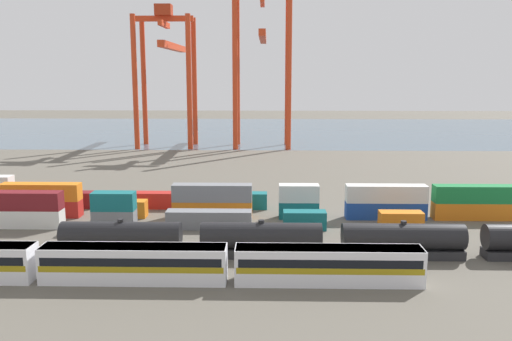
# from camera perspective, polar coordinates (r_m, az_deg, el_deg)

# --- Properties ---
(ground_plane) EXTENTS (420.00, 420.00, 0.00)m
(ground_plane) POSITION_cam_1_polar(r_m,az_deg,el_deg) (116.72, -3.13, -0.54)
(ground_plane) COLOR #5B564C
(harbour_water) EXTENTS (400.00, 110.00, 0.01)m
(harbour_water) POSITION_cam_1_polar(r_m,az_deg,el_deg) (209.99, -1.14, 4.25)
(harbour_water) COLOR #475B6B
(harbour_water) RESTS_ON ground_plane
(passenger_train) EXTENTS (60.55, 3.14, 3.90)m
(passenger_train) POSITION_cam_1_polar(r_m,az_deg,el_deg) (59.00, -12.79, -9.43)
(passenger_train) COLOR silver
(passenger_train) RESTS_ON ground_plane
(freight_tank_row) EXTENTS (65.11, 3.08, 4.54)m
(freight_tank_row) POSITION_cam_1_polar(r_m,az_deg,el_deg) (65.52, 8.02, -7.25)
(freight_tank_row) COLOR #232326
(freight_tank_row) RESTS_ON ground_plane
(shipping_container_0) EXTENTS (12.10, 2.44, 2.60)m
(shipping_container_0) POSITION_cam_1_polar(r_m,az_deg,el_deg) (84.54, -23.65, -4.65)
(shipping_container_0) COLOR silver
(shipping_container_0) RESTS_ON ground_plane
(shipping_container_1) EXTENTS (12.10, 2.44, 2.60)m
(shipping_container_1) POSITION_cam_1_polar(r_m,az_deg,el_deg) (83.96, -23.77, -2.93)
(shipping_container_1) COLOR maroon
(shipping_container_1) RESTS_ON shipping_container_0
(shipping_container_2) EXTENTS (6.04, 2.44, 2.60)m
(shipping_container_2) POSITION_cam_1_polar(r_m,az_deg,el_deg) (79.80, -14.75, -4.97)
(shipping_container_2) COLOR slate
(shipping_container_2) RESTS_ON ground_plane
(shipping_container_3) EXTENTS (6.04, 2.44, 2.60)m
(shipping_container_3) POSITION_cam_1_polar(r_m,az_deg,el_deg) (79.17, -14.83, -3.15)
(shipping_container_3) COLOR #146066
(shipping_container_3) RESTS_ON shipping_container_2
(shipping_container_4) EXTENTS (12.10, 2.44, 2.60)m
(shipping_container_4) POSITION_cam_1_polar(r_m,az_deg,el_deg) (77.17, -4.98, -5.18)
(shipping_container_4) COLOR slate
(shipping_container_4) RESTS_ON ground_plane
(shipping_container_5) EXTENTS (6.04, 2.44, 2.60)m
(shipping_container_5) POSITION_cam_1_polar(r_m,az_deg,el_deg) (76.89, 5.16, -5.24)
(shipping_container_5) COLOR #146066
(shipping_container_5) RESTS_ON ground_plane
(shipping_container_6) EXTENTS (6.04, 2.44, 2.60)m
(shipping_container_6) POSITION_cam_1_polar(r_m,az_deg,el_deg) (78.97, 15.07, -5.14)
(shipping_container_6) COLOR orange
(shipping_container_6) RESTS_ON ground_plane
(shipping_container_7) EXTENTS (12.10, 2.44, 2.60)m
(shipping_container_7) POSITION_cam_1_polar(r_m,az_deg,el_deg) (89.47, -21.71, -3.73)
(shipping_container_7) COLOR #AD211C
(shipping_container_7) RESTS_ON ground_plane
(shipping_container_8) EXTENTS (12.10, 2.44, 2.60)m
(shipping_container_8) POSITION_cam_1_polar(r_m,az_deg,el_deg) (88.92, -21.82, -2.10)
(shipping_container_8) COLOR orange
(shipping_container_8) RESTS_ON shipping_container_7
(shipping_container_9) EXTENTS (6.04, 2.44, 2.60)m
(shipping_container_9) POSITION_cam_1_polar(r_m,az_deg,el_deg) (85.20, -13.50, -3.95)
(shipping_container_9) COLOR orange
(shipping_container_9) RESTS_ON ground_plane
(shipping_container_10) EXTENTS (12.10, 2.44, 2.60)m
(shipping_container_10) POSITION_cam_1_polar(r_m,az_deg,el_deg) (82.83, -4.63, -4.10)
(shipping_container_10) COLOR orange
(shipping_container_10) RESTS_ON ground_plane
(shipping_container_11) EXTENTS (12.10, 2.44, 2.60)m
(shipping_container_11) POSITION_cam_1_polar(r_m,az_deg,el_deg) (82.23, -4.66, -2.35)
(shipping_container_11) COLOR slate
(shipping_container_11) RESTS_ON shipping_container_10
(shipping_container_12) EXTENTS (6.04, 2.44, 2.60)m
(shipping_container_12) POSITION_cam_1_polar(r_m,az_deg,el_deg) (82.52, 4.53, -4.16)
(shipping_container_12) COLOR #146066
(shipping_container_12) RESTS_ON ground_plane
(shipping_container_13) EXTENTS (6.04, 2.44, 2.60)m
(shipping_container_13) POSITION_cam_1_polar(r_m,az_deg,el_deg) (81.92, 4.56, -2.39)
(shipping_container_13) COLOR silver
(shipping_container_13) RESTS_ON shipping_container_12
(shipping_container_14) EXTENTS (12.10, 2.44, 2.60)m
(shipping_container_14) POSITION_cam_1_polar(r_m,az_deg,el_deg) (84.30, 13.54, -4.10)
(shipping_container_14) COLOR #1C4299
(shipping_container_14) RESTS_ON ground_plane
(shipping_container_15) EXTENTS (12.10, 2.44, 2.60)m
(shipping_container_15) POSITION_cam_1_polar(r_m,az_deg,el_deg) (83.71, 13.61, -2.38)
(shipping_container_15) COLOR silver
(shipping_container_15) RESTS_ON shipping_container_14
(shipping_container_16) EXTENTS (12.10, 2.44, 2.60)m
(shipping_container_16) POSITION_cam_1_polar(r_m,az_deg,el_deg) (88.03, 21.97, -3.97)
(shipping_container_16) COLOR orange
(shipping_container_16) RESTS_ON ground_plane
(shipping_container_17) EXTENTS (12.10, 2.44, 2.60)m
(shipping_container_17) POSITION_cam_1_polar(r_m,az_deg,el_deg) (87.46, 22.08, -2.31)
(shipping_container_17) COLOR #197538
(shipping_container_17) RESTS_ON shipping_container_16
(shipping_container_21) EXTENTS (12.10, 2.44, 2.60)m
(shipping_container_21) POSITION_cam_1_polar(r_m,az_deg,el_deg) (94.51, -19.97, -2.90)
(shipping_container_21) COLOR maroon
(shipping_container_21) RESTS_ON ground_plane
(shipping_container_22) EXTENTS (12.10, 2.44, 2.60)m
(shipping_container_22) POSITION_cam_1_polar(r_m,az_deg,el_deg) (90.39, -11.66, -3.07)
(shipping_container_22) COLOR #AD211C
(shipping_container_22) RESTS_ON ground_plane
(shipping_container_23) EXTENTS (12.10, 2.44, 2.60)m
(shipping_container_23) POSITION_cam_1_polar(r_m,az_deg,el_deg) (88.31, -2.76, -3.18)
(shipping_container_23) COLOR #146066
(shipping_container_23) RESTS_ON ground_plane
(gantry_crane_west) EXTENTS (17.22, 40.65, 41.59)m
(gantry_crane_west) POSITION_cam_1_polar(r_m,az_deg,el_deg) (168.04, -9.37, 11.42)
(gantry_crane_west) COLOR red
(gantry_crane_west) RESTS_ON ground_plane
(gantry_crane_central) EXTENTS (16.97, 41.42, 47.80)m
(gantry_crane_central) POSITION_cam_1_polar(r_m,az_deg,el_deg) (165.15, 0.68, 12.65)
(gantry_crane_central) COLOR red
(gantry_crane_central) RESTS_ON ground_plane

